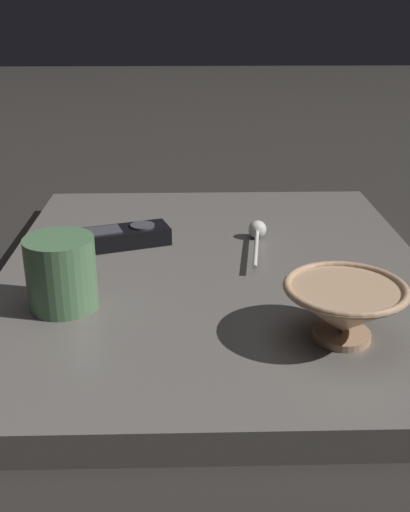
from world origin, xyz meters
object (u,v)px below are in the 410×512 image
at_px(cereal_bowl, 344,308).
at_px(teaspoon, 257,233).
at_px(coffee_mug, 61,273).
at_px(tv_remote_near, 112,238).

height_order(cereal_bowl, teaspoon, cereal_bowl).
relative_size(cereal_bowl, coffee_mug, 1.53).
bearing_deg(cereal_bowl, tv_remote_near, 135.20).
height_order(coffee_mug, teaspoon, coffee_mug).
distance_m(coffee_mug, teaspoon, 0.32).
relative_size(coffee_mug, tv_remote_near, 0.49).
bearing_deg(teaspoon, cereal_bowl, -78.07).
relative_size(cereal_bowl, teaspoon, 0.84).
bearing_deg(cereal_bowl, teaspoon, 101.93).
bearing_deg(teaspoon, coffee_mug, -140.86).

